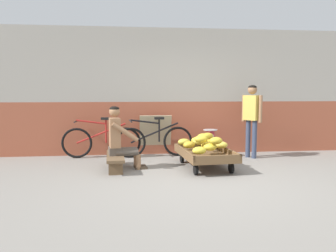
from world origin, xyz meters
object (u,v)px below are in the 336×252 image
object	(u,v)px
plastic_crate	(210,150)
sign_board	(155,135)
bicycle_near_left	(101,141)
bicycle_far_left	(154,140)
banana_cart	(205,155)
vendor_seated	(120,138)
low_bench	(115,159)
weighing_scale	(210,136)
customer_adult	(252,113)

from	to	relation	value
plastic_crate	sign_board	xyz separation A→B (m)	(-1.14, 0.44, 0.29)
bicycle_near_left	bicycle_far_left	distance (m)	1.13
banana_cart	vendor_seated	distance (m)	1.58
plastic_crate	sign_board	distance (m)	1.25
vendor_seated	plastic_crate	bearing A→B (deg)	26.79
bicycle_far_left	low_bench	bearing A→B (deg)	-125.05
weighing_scale	bicycle_far_left	xyz separation A→B (m)	(-1.18, 0.16, -0.10)
bicycle_near_left	vendor_seated	bearing A→B (deg)	-69.88
banana_cart	customer_adult	xyz separation A→B (m)	(1.18, 0.83, 0.71)
vendor_seated	customer_adult	size ratio (longest dim) A/B	0.75
bicycle_far_left	banana_cart	bearing A→B (deg)	-53.91
low_bench	plastic_crate	distance (m)	2.20
bicycle_near_left	bicycle_far_left	xyz separation A→B (m)	(1.13, -0.03, 0.00)
weighing_scale	bicycle_far_left	bearing A→B (deg)	172.07
sign_board	weighing_scale	bearing A→B (deg)	-21.35
bicycle_near_left	sign_board	size ratio (longest dim) A/B	1.89
vendor_seated	bicycle_far_left	world-z (taller)	vendor_seated
vendor_seated	bicycle_near_left	world-z (taller)	vendor_seated
plastic_crate	low_bench	bearing A→B (deg)	-153.94
bicycle_far_left	customer_adult	world-z (taller)	customer_adult
banana_cart	sign_board	bearing A→B (deg)	119.12
vendor_seated	plastic_crate	xyz separation A→B (m)	(1.89, 0.95, -0.42)
plastic_crate	weighing_scale	world-z (taller)	weighing_scale
weighing_scale	bicycle_near_left	xyz separation A→B (m)	(-2.31, 0.20, -0.10)
banana_cart	bicycle_far_left	bearing A→B (deg)	126.09
plastic_crate	customer_adult	bearing A→B (deg)	-11.07
plastic_crate	bicycle_near_left	size ratio (longest dim) A/B	0.22
bicycle_far_left	customer_adult	size ratio (longest dim) A/B	1.08
sign_board	customer_adult	xyz separation A→B (m)	(1.98, -0.61, 0.51)
plastic_crate	sign_board	world-z (taller)	sign_board
low_bench	sign_board	world-z (taller)	sign_board
weighing_scale	customer_adult	xyz separation A→B (m)	(0.84, -0.16, 0.50)
low_bench	sign_board	xyz separation A→B (m)	(0.83, 1.41, 0.24)
plastic_crate	bicycle_near_left	world-z (taller)	bicycle_near_left
vendor_seated	customer_adult	distance (m)	2.87
banana_cart	weighing_scale	xyz separation A→B (m)	(0.34, 1.00, 0.21)
vendor_seated	bicycle_far_left	xyz separation A→B (m)	(0.70, 1.12, -0.21)
low_bench	plastic_crate	bearing A→B (deg)	26.06
plastic_crate	customer_adult	world-z (taller)	customer_adult
vendor_seated	low_bench	bearing A→B (deg)	-171.95
low_bench	weighing_scale	world-z (taller)	weighing_scale
sign_board	bicycle_far_left	bearing A→B (deg)	-98.79
bicycle_near_left	customer_adult	world-z (taller)	customer_adult
low_bench	vendor_seated	size ratio (longest dim) A/B	0.98
banana_cart	weighing_scale	distance (m)	1.07
banana_cart	low_bench	bearing A→B (deg)	178.87
low_bench	plastic_crate	size ratio (longest dim) A/B	3.10
plastic_crate	weighing_scale	size ratio (longest dim) A/B	1.20
bicycle_far_left	vendor_seated	bearing A→B (deg)	-122.26
low_bench	bicycle_far_left	size ratio (longest dim) A/B	0.67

